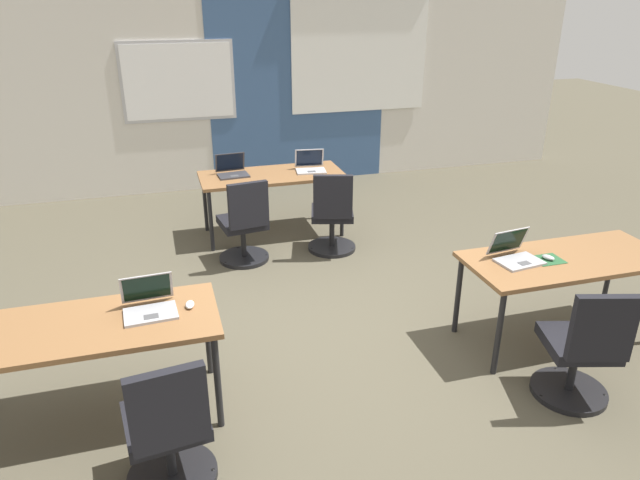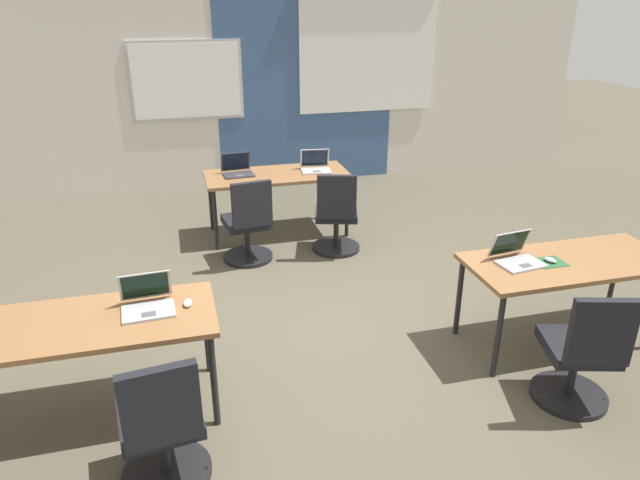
# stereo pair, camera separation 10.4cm
# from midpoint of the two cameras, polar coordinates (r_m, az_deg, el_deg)

# --- Properties ---
(ground_plane) EXTENTS (24.00, 24.00, 0.00)m
(ground_plane) POSITION_cam_midpoint_polar(r_m,az_deg,el_deg) (4.91, 1.48, -8.90)
(ground_plane) COLOR #4C4738
(back_wall_assembly) EXTENTS (10.00, 0.27, 2.80)m
(back_wall_assembly) POSITION_cam_midpoint_polar(r_m,az_deg,el_deg) (8.35, -6.49, 14.94)
(back_wall_assembly) COLOR silver
(back_wall_assembly) RESTS_ON ground
(desk_near_left) EXTENTS (1.60, 0.70, 0.72)m
(desk_near_left) POSITION_cam_midpoint_polar(r_m,az_deg,el_deg) (3.95, -21.20, -8.18)
(desk_near_left) COLOR brown
(desk_near_left) RESTS_ON ground
(desk_near_right) EXTENTS (1.60, 0.70, 0.72)m
(desk_near_right) POSITION_cam_midpoint_polar(r_m,az_deg,el_deg) (4.88, 23.82, -2.45)
(desk_near_right) COLOR brown
(desk_near_right) RESTS_ON ground
(desk_far_center) EXTENTS (1.60, 0.70, 0.72)m
(desk_far_center) POSITION_cam_midpoint_polar(r_m,az_deg,el_deg) (6.59, -3.79, 6.04)
(desk_far_center) COLOR brown
(desk_far_center) RESTS_ON ground
(laptop_near_right_inner) EXTENTS (0.37, 0.35, 0.23)m
(laptop_near_right_inner) POSITION_cam_midpoint_polar(r_m,az_deg,el_deg) (4.65, 19.39, -1.53)
(laptop_near_right_inner) COLOR #9E9EA3
(laptop_near_right_inner) RESTS_ON desk_near_right
(mousepad_near_right_inner) EXTENTS (0.22, 0.19, 0.00)m
(mousepad_near_right_inner) POSITION_cam_midpoint_polar(r_m,az_deg,el_deg) (4.76, 22.25, -2.04)
(mousepad_near_right_inner) COLOR #23512D
(mousepad_near_right_inner) RESTS_ON desk_near_right
(mouse_near_right_inner) EXTENTS (0.09, 0.11, 0.03)m
(mouse_near_right_inner) POSITION_cam_midpoint_polar(r_m,az_deg,el_deg) (4.75, 22.28, -1.83)
(mouse_near_right_inner) COLOR #B2B2B7
(mouse_near_right_inner) RESTS_ON mousepad_near_right_inner
(chair_near_right_inner) EXTENTS (0.54, 0.59, 0.92)m
(chair_near_right_inner) POSITION_cam_midpoint_polar(r_m,az_deg,el_deg) (4.31, 24.94, -10.50)
(chair_near_right_inner) COLOR black
(chair_near_right_inner) RESTS_ON ground
(laptop_far_right) EXTENTS (0.37, 0.33, 0.23)m
(laptop_far_right) POSITION_cam_midpoint_polar(r_m,az_deg,el_deg) (6.66, 0.02, 7.26)
(laptop_far_right) COLOR #B7B7BC
(laptop_far_right) RESTS_ON desk_far_center
(chair_far_right) EXTENTS (0.54, 0.60, 0.92)m
(chair_far_right) POSITION_cam_midpoint_polar(r_m,az_deg,el_deg) (6.17, 2.10, 2.03)
(chair_far_right) COLOR black
(chair_far_right) RESTS_ON ground
(laptop_near_left_inner) EXTENTS (0.35, 0.32, 0.23)m
(laptop_near_left_inner) POSITION_cam_midpoint_polar(r_m,az_deg,el_deg) (3.91, -15.89, -5.91)
(laptop_near_left_inner) COLOR #9E9EA3
(laptop_near_left_inner) RESTS_ON desk_near_left
(mouse_near_left_inner) EXTENTS (0.07, 0.11, 0.03)m
(mouse_near_left_inner) POSITION_cam_midpoint_polar(r_m,az_deg,el_deg) (3.91, -12.13, -6.07)
(mouse_near_left_inner) COLOR silver
(mouse_near_left_inner) RESTS_ON desk_near_left
(chair_near_left_inner) EXTENTS (0.52, 0.56, 0.92)m
(chair_near_left_inner) POSITION_cam_midpoint_polar(r_m,az_deg,el_deg) (3.47, -14.37, -17.88)
(chair_near_left_inner) COLOR black
(chair_near_left_inner) RESTS_ON ground
(laptop_far_left) EXTENTS (0.35, 0.31, 0.23)m
(laptop_far_left) POSITION_cam_midpoint_polar(r_m,az_deg,el_deg) (6.57, -7.66, 6.83)
(laptop_far_left) COLOR #333338
(laptop_far_left) RESTS_ON desk_far_center
(chair_far_left) EXTENTS (0.52, 0.57, 0.92)m
(chair_far_left) POSITION_cam_midpoint_polar(r_m,az_deg,el_deg) (5.98, -6.56, 1.19)
(chair_far_left) COLOR black
(chair_far_left) RESTS_ON ground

